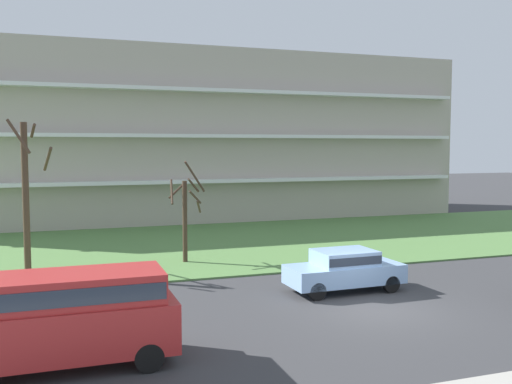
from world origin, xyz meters
The scene contains 7 objects.
ground centered at (0.00, 0.00, 0.00)m, with size 160.00×160.00×0.00m, color #38383A.
grass_lawn_strip centered at (0.00, 14.00, 0.04)m, with size 80.00×16.00×0.08m, color #547F42.
apartment_building centered at (0.00, 27.38, 6.18)m, with size 39.83×11.72×12.36m.
tree_far_left centered at (-11.23, 9.58, 3.53)m, with size 1.82×1.92×6.60m.
tree_left centered at (-4.39, 9.51, 2.39)m, with size 1.68×1.68×4.82m.
sedan_blue_near_left centered at (0.16, 2.50, 0.87)m, with size 4.45×1.91×1.57m.
van_red_center_right centered at (-9.79, -2.00, 1.40)m, with size 5.21×2.02×2.36m.
Camera 1 is at (-9.90, -16.40, 5.44)m, focal length 40.01 mm.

